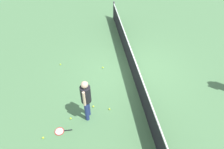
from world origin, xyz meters
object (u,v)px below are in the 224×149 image
Objects in this scene: tennis_racket_near_player at (60,131)px; tennis_ball_stray_left at (103,67)px; tennis_ball_midcourt at (60,64)px; tennis_ball_stray_right at (43,138)px; player_near_side at (86,97)px; tennis_ball_by_net at (109,109)px; tennis_ball_near_player at (93,106)px; tennis_ball_baseline at (71,118)px.

tennis_ball_stray_left is at bearing 149.74° from tennis_racket_near_player.
tennis_ball_midcourt is at bearing -178.44° from tennis_racket_near_player.
tennis_ball_stray_left is 1.00× the size of tennis_ball_stray_right.
player_near_side is 3.42m from tennis_ball_midcourt.
tennis_ball_by_net is 2.40m from tennis_ball_stray_left.
tennis_ball_stray_left is at bearing 164.43° from tennis_ball_near_player.
tennis_ball_midcourt is at bearing -161.05° from player_near_side.
player_near_side reaches higher than tennis_ball_baseline.
tennis_ball_baseline is at bearing 125.98° from tennis_ball_stray_right.
tennis_ball_stray_left is at bearing 179.21° from tennis_ball_by_net.
tennis_racket_near_player is at bearing -30.26° from tennis_ball_stray_left.
tennis_ball_stray_right is at bearing -58.22° from tennis_ball_near_player.
tennis_racket_near_player is 8.86× the size of tennis_ball_stray_right.
player_near_side is 1.16m from tennis_ball_baseline.
tennis_ball_near_player is 1.00× the size of tennis_ball_midcourt.
tennis_ball_stray_right reaches higher than tennis_racket_near_player.
tennis_ball_by_net is at bearing 103.90° from player_near_side.
tennis_ball_near_player is 2.03m from tennis_ball_stray_right.
tennis_ball_midcourt reaches higher than tennis_racket_near_player.
player_near_side reaches higher than tennis_racket_near_player.
player_near_side is at bearing 113.61° from tennis_ball_stray_right.
player_near_side is 1.91m from tennis_ball_stray_right.
tennis_ball_midcourt is (-3.10, -1.06, -0.98)m from player_near_side.
tennis_ball_baseline and tennis_ball_stray_right have the same top height.
tennis_ball_by_net is 1.42m from tennis_ball_baseline.
tennis_ball_baseline is 1.10m from tennis_ball_stray_right.
tennis_ball_stray_right is (3.25, -2.33, 0.00)m from tennis_ball_stray_left.
tennis_ball_by_net is (0.21, 0.58, 0.00)m from tennis_ball_near_player.
player_near_side is 25.76× the size of tennis_ball_baseline.
tennis_racket_near_player is at bearing -69.08° from tennis_ball_by_net.
tennis_ball_stray_left and tennis_ball_stray_right have the same top height.
tennis_ball_stray_left is at bearing 151.06° from tennis_ball_baseline.
tennis_ball_by_net and tennis_ball_midcourt have the same top height.
tennis_racket_near_player is at bearing -53.20° from tennis_ball_near_player.
tennis_ball_near_player is 0.61m from tennis_ball_by_net.
tennis_ball_baseline is at bearing -88.77° from player_near_side.
tennis_ball_by_net and tennis_ball_baseline have the same top height.
tennis_ball_baseline is (-0.46, 0.35, 0.02)m from tennis_racket_near_player.
tennis_ball_stray_left is at bearing 162.40° from player_near_side.
tennis_ball_baseline is 1.00× the size of tennis_ball_stray_right.
tennis_ball_near_player is 1.00× the size of tennis_ball_by_net.
tennis_ball_midcourt and tennis_ball_stray_left have the same top height.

